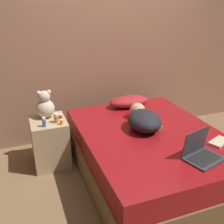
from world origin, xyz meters
TOP-DOWN VIEW (x-y plane):
  - ground_plane at (0.00, 0.00)m, footprint 12.00×12.00m
  - wall_back at (0.00, 1.24)m, footprint 8.00×0.06m
  - bed at (0.00, 0.00)m, footprint 1.44×1.92m
  - nightstand at (-0.98, 0.66)m, footprint 0.41×0.49m
  - pillow at (0.09, 0.75)m, footprint 0.54×0.28m
  - person_lying at (-0.02, 0.12)m, footprint 0.44×0.66m
  - laptop at (0.16, -0.61)m, footprint 0.38×0.32m
  - teddy_bear at (-0.98, 0.76)m, footprint 0.22×0.22m
  - bottle_blue at (-1.04, 0.50)m, footprint 0.04×0.04m
  - bottle_red at (-0.83, 0.65)m, footprint 0.05×0.05m
  - bottle_orange at (-0.85, 0.49)m, footprint 0.04×0.04m
  - bottle_amber at (-0.89, 0.56)m, footprint 0.06×0.06m
  - book at (0.51, -0.46)m, footprint 0.25×0.20m

SIDE VIEW (x-z plane):
  - ground_plane at x=0.00m, z-range 0.00..0.00m
  - bed at x=0.00m, z-range 0.00..0.55m
  - nightstand at x=-0.98m, z-range 0.00..0.56m
  - book at x=0.51m, z-range 0.56..0.58m
  - bottle_red at x=-0.83m, z-range 0.56..0.62m
  - bottle_orange at x=-0.85m, z-range 0.56..0.62m
  - laptop at x=0.16m, z-range 0.49..0.74m
  - bottle_blue at x=-1.04m, z-range 0.56..0.67m
  - bottle_amber at x=-0.89m, z-range 0.56..0.67m
  - pillow at x=0.09m, z-range 0.56..0.70m
  - person_lying at x=-0.02m, z-range 0.55..0.76m
  - teddy_bear at x=-0.98m, z-range 0.54..0.88m
  - wall_back at x=0.00m, z-range 0.00..2.60m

